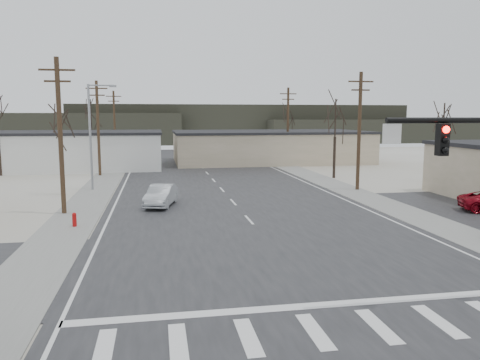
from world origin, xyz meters
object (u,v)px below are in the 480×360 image
object	(u,v)px
fire_hydrant	(74,220)
sedan_crossing	(161,195)
car_far_b	(144,153)
car_far_a	(215,158)

from	to	relation	value
fire_hydrant	sedan_crossing	world-z (taller)	sedan_crossing
fire_hydrant	car_far_b	xyz separation A→B (m)	(2.84, 45.86, 0.29)
car_far_a	car_far_b	xyz separation A→B (m)	(-9.36, 12.48, -0.12)
car_far_b	fire_hydrant	bearing A→B (deg)	-114.73
car_far_a	car_far_b	bearing A→B (deg)	-52.56
sedan_crossing	fire_hydrant	bearing A→B (deg)	-118.18
fire_hydrant	sedan_crossing	xyz separation A→B (m)	(4.96, 5.53, 0.34)
car_far_a	fire_hydrant	bearing A→B (deg)	70.50
fire_hydrant	car_far_a	bearing A→B (deg)	69.92
car_far_a	car_far_b	size ratio (longest dim) A/B	1.38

